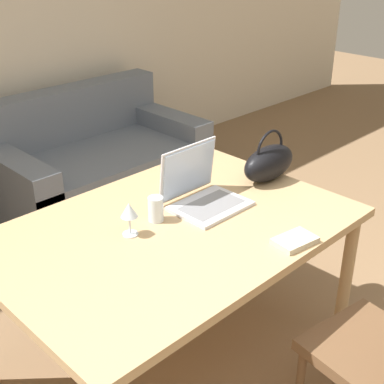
{
  "coord_description": "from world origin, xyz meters",
  "views": [
    {
      "loc": [
        -1.27,
        -0.64,
        1.9
      ],
      "look_at": [
        0.18,
        0.83,
        0.88
      ],
      "focal_mm": 50.0,
      "sensor_mm": 36.0,
      "label": 1
    }
  ],
  "objects_px": {
    "couch": "(96,165)",
    "wine_glass": "(129,212)",
    "drinking_glass": "(156,209)",
    "handbag": "(269,162)",
    "laptop": "(200,189)"
  },
  "relations": [
    {
      "from": "couch",
      "to": "wine_glass",
      "type": "bearing_deg",
      "value": -119.84
    },
    {
      "from": "drinking_glass",
      "to": "wine_glass",
      "type": "height_order",
      "value": "wine_glass"
    },
    {
      "from": "couch",
      "to": "drinking_glass",
      "type": "distance_m",
      "value": 1.87
    },
    {
      "from": "drinking_glass",
      "to": "handbag",
      "type": "height_order",
      "value": "handbag"
    },
    {
      "from": "wine_glass",
      "to": "handbag",
      "type": "height_order",
      "value": "handbag"
    },
    {
      "from": "laptop",
      "to": "wine_glass",
      "type": "xyz_separation_m",
      "value": [
        -0.41,
        -0.0,
        0.04
      ]
    },
    {
      "from": "wine_glass",
      "to": "handbag",
      "type": "relative_size",
      "value": 0.44
    },
    {
      "from": "laptop",
      "to": "drinking_glass",
      "type": "xyz_separation_m",
      "value": [
        -0.25,
        0.02,
        -0.02
      ]
    },
    {
      "from": "couch",
      "to": "drinking_glass",
      "type": "relative_size",
      "value": 13.95
    },
    {
      "from": "handbag",
      "to": "laptop",
      "type": "bearing_deg",
      "value": 172.05
    },
    {
      "from": "laptop",
      "to": "couch",
      "type": "bearing_deg",
      "value": 72.09
    },
    {
      "from": "laptop",
      "to": "drinking_glass",
      "type": "bearing_deg",
      "value": 176.28
    },
    {
      "from": "laptop",
      "to": "handbag",
      "type": "xyz_separation_m",
      "value": [
        0.43,
        -0.06,
        0.02
      ]
    },
    {
      "from": "wine_glass",
      "to": "laptop",
      "type": "bearing_deg",
      "value": 0.03
    },
    {
      "from": "couch",
      "to": "handbag",
      "type": "xyz_separation_m",
      "value": [
        -0.1,
        -1.7,
        0.57
      ]
    }
  ]
}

